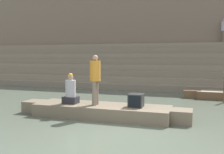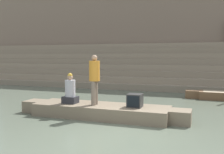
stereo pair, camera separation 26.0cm
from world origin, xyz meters
The scene contains 7 objects.
ground_plane centered at (0.00, 0.00, 0.00)m, with size 120.00×120.00×0.00m, color #566051.
ghat_steps centered at (0.00, 12.20, 1.12)m, with size 36.00×4.67×3.16m.
back_wall centered at (0.00, 14.45, 4.69)m, with size 34.20×1.28×9.44m.
rowboat_main centered at (-1.19, 1.86, 0.24)m, with size 6.21×1.53×0.44m.
person_standing centered at (-1.39, 1.77, 1.46)m, with size 0.38×0.38×1.76m.
person_rowing centered at (-2.36, 1.78, 0.88)m, with size 0.53×0.41×1.11m.
tv_set centered at (0.07, 1.84, 0.67)m, with size 0.48×0.48×0.45m.
Camera 2 is at (2.28, -6.66, 2.16)m, focal length 42.00 mm.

